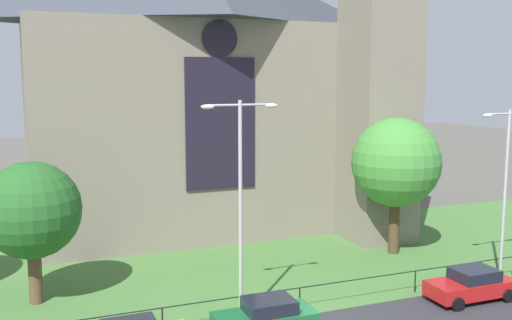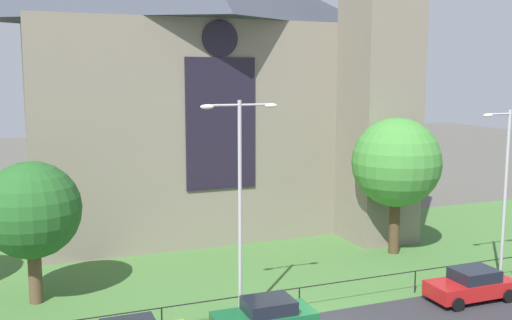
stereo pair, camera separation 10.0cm
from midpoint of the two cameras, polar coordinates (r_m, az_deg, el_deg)
ground at (r=34.40m, az=-1.26°, el=-9.85°), size 160.00×160.00×0.00m
grass_verge at (r=32.63m, az=-0.00°, el=-10.85°), size 120.00×20.00×0.01m
church_building at (r=41.52m, az=-4.91°, el=7.60°), size 23.20×16.20×26.00m
iron_railing at (r=27.53m, az=4.11°, el=-12.42°), size 25.29×0.07×1.13m
tree_left_near at (r=29.32m, az=-20.80°, el=-4.58°), size 4.52×4.52×6.72m
tree_right_near at (r=36.05m, az=13.21°, el=-0.26°), size 5.29×5.29×8.18m
streetlamp_near at (r=24.99m, az=-1.63°, el=-2.55°), size 3.37×0.26×9.59m
streetlamp_far at (r=32.94m, az=22.78°, el=-1.27°), size 3.37×0.26×8.90m
parked_car_green at (r=25.26m, az=0.83°, el=-14.84°), size 4.23×2.08×1.51m
parked_car_red at (r=30.61m, az=19.85°, el=-11.17°), size 4.22×2.06×1.51m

